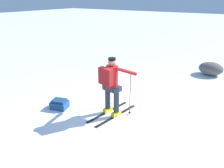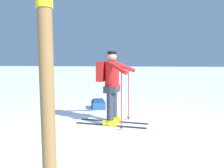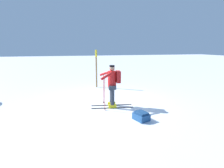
% 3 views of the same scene
% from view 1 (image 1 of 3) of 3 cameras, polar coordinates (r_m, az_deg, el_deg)
% --- Properties ---
extents(ground_plane, '(80.00, 80.00, 0.00)m').
position_cam_1_polar(ground_plane, '(5.98, 6.14, -8.75)').
color(ground_plane, white).
extents(skier, '(1.01, 1.63, 1.61)m').
position_cam_1_polar(skier, '(5.71, -0.16, 0.17)').
color(skier, black).
rests_on(skier, ground_plane).
extents(dropped_backpack, '(0.55, 0.49, 0.27)m').
position_cam_1_polar(dropped_backpack, '(6.55, -13.54, -5.12)').
color(dropped_backpack, navy).
rests_on(dropped_backpack, ground_plane).
extents(rock_boulder, '(0.96, 0.82, 0.53)m').
position_cam_1_polar(rock_boulder, '(9.89, 24.43, 3.68)').
color(rock_boulder, '#5B5651').
rests_on(rock_boulder, ground_plane).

